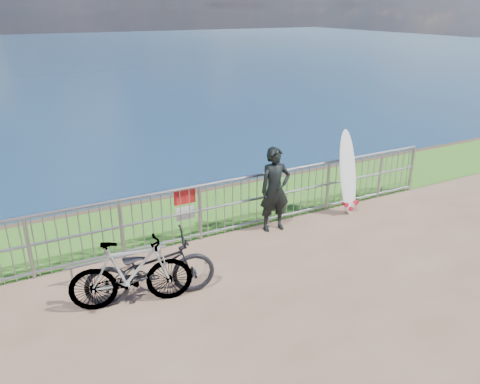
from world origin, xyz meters
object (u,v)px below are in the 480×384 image
surfer (275,190)px  bicycle_far (131,273)px  bicycle_near (151,269)px  surfboard (348,176)px

surfer → bicycle_far: 3.45m
surfer → bicycle_near: surfer is taller
surfer → surfboard: (1.82, -0.00, -0.01)m
surfboard → bicycle_near: size_ratio=0.93×
surfboard → bicycle_near: 4.88m
surfboard → bicycle_far: size_ratio=1.01×
surfer → bicycle_near: size_ratio=0.87×
surfer → bicycle_near: bearing=-150.2°
bicycle_near → bicycle_far: (-0.31, -0.03, 0.03)m
surfboard → bicycle_far: 5.19m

